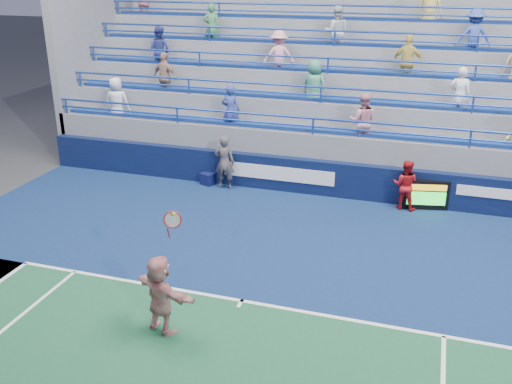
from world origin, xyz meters
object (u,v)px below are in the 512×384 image
(judge_chair, at_px, (208,178))
(serve_speed_board, at_px, (426,195))
(tennis_player, at_px, (161,294))
(ball_girl, at_px, (405,185))
(line_judge, at_px, (225,162))

(judge_chair, bearing_deg, serve_speed_board, -0.05)
(tennis_player, height_order, ball_girl, tennis_player)
(judge_chair, height_order, tennis_player, tennis_player)
(serve_speed_board, height_order, line_judge, line_judge)
(serve_speed_board, relative_size, tennis_player, 0.50)
(judge_chair, distance_m, ball_girl, 6.21)
(serve_speed_board, xyz_separation_m, ball_girl, (-0.60, -0.12, 0.29))
(serve_speed_board, distance_m, tennis_player, 8.98)
(serve_speed_board, height_order, judge_chair, serve_speed_board)
(serve_speed_board, bearing_deg, tennis_player, -121.06)
(tennis_player, relative_size, ball_girl, 1.75)
(judge_chair, xyz_separation_m, tennis_player, (2.16, -7.69, 0.59))
(line_judge, bearing_deg, judge_chair, -19.62)
(serve_speed_board, height_order, tennis_player, tennis_player)
(serve_speed_board, xyz_separation_m, judge_chair, (-6.79, 0.01, -0.22))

